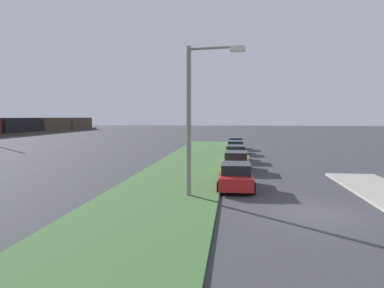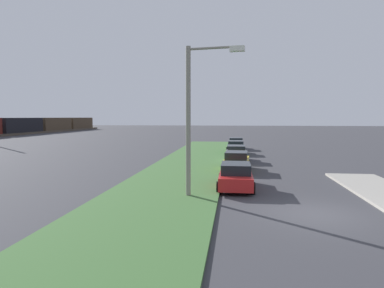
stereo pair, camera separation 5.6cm
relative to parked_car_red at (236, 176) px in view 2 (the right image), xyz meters
name	(u,v)px [view 2 (the right image)]	position (x,y,z in m)	size (l,w,h in m)	color
ground	(316,214)	(-4.69, -3.33, -0.72)	(300.00, 300.00, 0.00)	#38383D
grass_median	(183,171)	(5.31, 3.84, -0.66)	(60.00, 6.00, 0.12)	#3D6633
parked_car_red	(236,176)	(0.00, 0.00, 0.00)	(4.30, 2.03, 1.47)	red
parked_car_yellow	(236,161)	(6.48, -0.08, 0.00)	(4.40, 2.21, 1.47)	gold
parked_car_white	(236,153)	(12.12, -0.07, 0.00)	(4.31, 2.03, 1.47)	silver
parked_car_green	(235,148)	(18.31, -0.03, 0.00)	(4.35, 2.11, 1.47)	#1E6B38
parked_car_silver	(236,144)	(24.05, -0.09, 0.00)	(4.33, 2.08, 1.47)	#B2B5BA
streetlight	(195,110)	(-2.44, 2.03, 3.67)	(0.68, 2.87, 7.50)	gray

